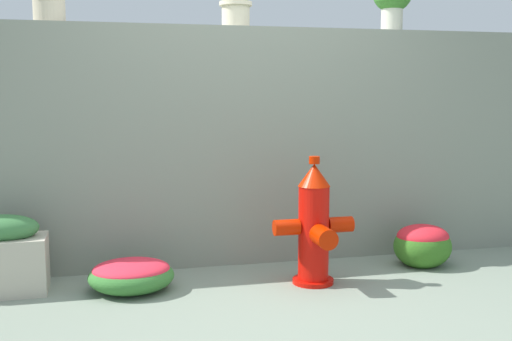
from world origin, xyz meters
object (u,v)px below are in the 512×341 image
(fire_hydrant, at_px, (314,227))
(flower_bush_left, at_px, (131,274))
(flower_bush_right, at_px, (423,243))
(planter_box, at_px, (3,256))

(fire_hydrant, bearing_deg, flower_bush_left, 173.40)
(flower_bush_left, height_order, flower_bush_right, flower_bush_right)
(flower_bush_left, xyz_separation_m, planter_box, (-0.81, 0.14, 0.14))
(fire_hydrant, distance_m, planter_box, 2.05)
(fire_hydrant, xyz_separation_m, flower_bush_right, (0.94, 0.22, -0.22))
(flower_bush_left, height_order, planter_box, planter_box)
(fire_hydrant, bearing_deg, planter_box, 172.05)
(flower_bush_left, relative_size, planter_box, 1.02)
(flower_bush_right, bearing_deg, planter_box, 178.84)
(fire_hydrant, relative_size, flower_bush_right, 1.99)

